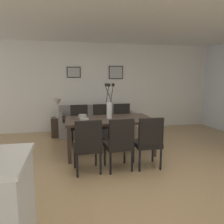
# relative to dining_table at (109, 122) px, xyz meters

# --- Properties ---
(ground_plane) EXTENTS (9.00, 9.00, 0.00)m
(ground_plane) POSITION_rel_dining_table_xyz_m (0.10, -1.07, -0.67)
(ground_plane) COLOR tan
(back_wall_panel) EXTENTS (9.00, 0.10, 2.60)m
(back_wall_panel) POSITION_rel_dining_table_xyz_m (0.10, 2.18, 0.63)
(back_wall_panel) COLOR white
(back_wall_panel) RESTS_ON ground
(ceiling_panel) EXTENTS (9.00, 7.20, 0.08)m
(ceiling_panel) POSITION_rel_dining_table_xyz_m (0.10, -0.67, 1.97)
(ceiling_panel) COLOR white
(dining_table) EXTENTS (1.80, 0.98, 0.74)m
(dining_table) POSITION_rel_dining_table_xyz_m (0.00, 0.00, 0.00)
(dining_table) COLOR #3D2D23
(dining_table) RESTS_ON ground
(dining_chair_near_left) EXTENTS (0.47, 0.47, 0.92)m
(dining_chair_near_left) POSITION_rel_dining_table_xyz_m (-0.55, -0.91, -0.15)
(dining_chair_near_left) COLOR black
(dining_chair_near_left) RESTS_ON ground
(dining_chair_near_right) EXTENTS (0.44, 0.44, 0.92)m
(dining_chair_near_right) POSITION_rel_dining_table_xyz_m (-0.57, 0.87, -0.15)
(dining_chair_near_right) COLOR black
(dining_chair_near_right) RESTS_ON ground
(dining_chair_far_left) EXTENTS (0.47, 0.47, 0.92)m
(dining_chair_far_left) POSITION_rel_dining_table_xyz_m (-0.01, -0.91, -0.15)
(dining_chair_far_left) COLOR black
(dining_chair_far_left) RESTS_ON ground
(dining_chair_far_right) EXTENTS (0.46, 0.46, 0.92)m
(dining_chair_far_right) POSITION_rel_dining_table_xyz_m (-0.01, 0.89, -0.15)
(dining_chair_far_right) COLOR black
(dining_chair_far_right) RESTS_ON ground
(dining_chair_mid_left) EXTENTS (0.45, 0.45, 0.92)m
(dining_chair_mid_left) POSITION_rel_dining_table_xyz_m (0.51, -0.93, -0.15)
(dining_chair_mid_left) COLOR black
(dining_chair_mid_left) RESTS_ON ground
(dining_chair_mid_right) EXTENTS (0.44, 0.44, 0.92)m
(dining_chair_mid_right) POSITION_rel_dining_table_xyz_m (0.53, 0.89, -0.15)
(dining_chair_mid_right) COLOR black
(dining_chair_mid_right) RESTS_ON ground
(centerpiece_vase) EXTENTS (0.21, 0.23, 0.73)m
(centerpiece_vase) POSITION_rel_dining_table_xyz_m (0.00, 0.00, 0.36)
(centerpiece_vase) COLOR silver
(centerpiece_vase) RESTS_ON dining_table
(placemat_near_left) EXTENTS (0.32, 0.32, 0.01)m
(placemat_near_left) POSITION_rel_dining_table_xyz_m (-0.54, -0.22, 0.08)
(placemat_near_left) COLOR #4C4742
(placemat_near_left) RESTS_ON dining_table
(bowl_near_left) EXTENTS (0.17, 0.17, 0.07)m
(bowl_near_left) POSITION_rel_dining_table_xyz_m (-0.54, -0.22, 0.11)
(bowl_near_left) COLOR #B2ADA3
(bowl_near_left) RESTS_ON dining_table
(placemat_near_right) EXTENTS (0.32, 0.32, 0.01)m
(placemat_near_right) POSITION_rel_dining_table_xyz_m (-0.54, 0.22, 0.08)
(placemat_near_right) COLOR #4C4742
(placemat_near_right) RESTS_ON dining_table
(bowl_near_right) EXTENTS (0.17, 0.17, 0.07)m
(bowl_near_right) POSITION_rel_dining_table_xyz_m (-0.54, 0.22, 0.11)
(bowl_near_right) COLOR #B2ADA3
(bowl_near_right) RESTS_ON dining_table
(sofa) EXTENTS (2.08, 0.84, 0.80)m
(sofa) POSITION_rel_dining_table_xyz_m (-0.04, 1.62, -0.39)
(sofa) COLOR gray
(sofa) RESTS_ON ground
(side_table) EXTENTS (0.36, 0.36, 0.52)m
(side_table) POSITION_rel_dining_table_xyz_m (-1.10, 1.54, -0.41)
(side_table) COLOR #33261E
(side_table) RESTS_ON ground
(table_lamp) EXTENTS (0.22, 0.22, 0.51)m
(table_lamp) POSITION_rel_dining_table_xyz_m (-1.10, 1.54, 0.23)
(table_lamp) COLOR beige
(table_lamp) RESTS_ON side_table
(framed_picture_left) EXTENTS (0.40, 0.03, 0.32)m
(framed_picture_left) POSITION_rel_dining_table_xyz_m (-0.63, 2.11, 1.08)
(framed_picture_left) COLOR black
(framed_picture_center) EXTENTS (0.43, 0.03, 0.39)m
(framed_picture_center) POSITION_rel_dining_table_xyz_m (0.63, 2.11, 1.08)
(framed_picture_center) COLOR black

